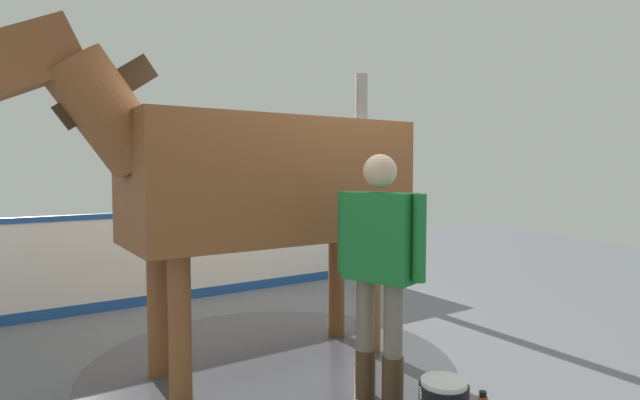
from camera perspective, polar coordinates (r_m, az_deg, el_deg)
ground_plane at (r=4.77m, az=-1.20°, el=-16.60°), size 16.00×16.00×0.02m
wet_patch at (r=4.50m, az=-5.49°, el=-17.69°), size 3.06×3.06×0.00m
barrier_wall at (r=6.53m, az=-15.66°, el=-6.38°), size 5.39×1.64×1.12m
roof_post_far at (r=6.76m, az=4.63°, el=1.89°), size 0.16×0.16×2.87m
horse at (r=4.15m, az=-6.99°, el=2.34°), size 3.52×1.58×2.62m
handler at (r=3.54m, az=6.69°, el=-6.64°), size 0.47×0.58×1.73m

